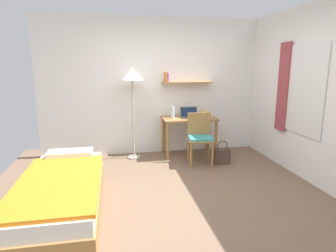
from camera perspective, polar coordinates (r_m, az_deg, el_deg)
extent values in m
plane|color=brown|center=(3.97, 2.30, -13.61)|extent=(5.28, 5.28, 0.00)
cube|color=white|center=(5.58, -2.34, 7.81)|extent=(4.40, 0.05, 2.60)
cube|color=#9E703D|center=(5.56, 3.82, 8.67)|extent=(0.97, 0.22, 0.02)
cube|color=orange|center=(5.48, -0.45, 9.76)|extent=(0.03, 0.17, 0.19)
cube|color=purple|center=(5.50, -0.14, 9.64)|extent=(0.02, 0.15, 0.17)
cube|color=white|center=(4.52, 28.47, 5.29)|extent=(0.05, 4.40, 2.60)
cube|color=silver|center=(4.75, 25.62, 6.45)|extent=(0.02, 0.85, 1.35)
cube|color=white|center=(4.76, 25.71, 6.45)|extent=(0.01, 0.79, 1.29)
cube|color=#993D42|center=(5.18, 21.90, 7.15)|extent=(0.03, 0.28, 1.45)
cube|color=#9E703D|center=(3.67, -20.23, -14.26)|extent=(0.87, 2.03, 0.28)
cube|color=silver|center=(3.58, -20.49, -11.10)|extent=(0.83, 1.97, 0.16)
cube|color=orange|center=(3.43, -20.95, -10.36)|extent=(0.89, 1.67, 0.04)
cube|color=white|center=(4.27, -18.92, -5.33)|extent=(0.61, 0.28, 0.10)
cube|color=#9E703D|center=(5.46, 4.22, 1.53)|extent=(1.01, 0.59, 0.03)
cylinder|color=#9E703D|center=(5.21, -0.03, -3.11)|extent=(0.06, 0.06, 0.70)
cylinder|color=#9E703D|center=(5.45, 9.50, -2.58)|extent=(0.06, 0.06, 0.70)
cylinder|color=#9E703D|center=(5.68, -0.96, -1.82)|extent=(0.06, 0.06, 0.70)
cylinder|color=#9E703D|center=(5.90, 7.86, -1.39)|extent=(0.06, 0.06, 0.70)
cube|color=#9E703D|center=(5.00, 6.49, -2.69)|extent=(0.49, 0.47, 0.03)
cube|color=teal|center=(4.99, 6.50, -2.36)|extent=(0.45, 0.43, 0.04)
cube|color=#9E703D|center=(5.12, 6.21, 0.48)|extent=(0.42, 0.09, 0.39)
cylinder|color=#9E703D|center=(4.87, 4.61, -5.87)|extent=(0.04, 0.04, 0.44)
cylinder|color=#9E703D|center=(4.93, 8.86, -5.75)|extent=(0.04, 0.04, 0.44)
cylinder|color=#9E703D|center=(5.20, 4.12, -4.70)|extent=(0.04, 0.04, 0.44)
cylinder|color=#9E703D|center=(5.26, 8.10, -4.60)|extent=(0.04, 0.04, 0.44)
cylinder|color=#B2A893|center=(5.47, -6.75, -6.15)|extent=(0.24, 0.24, 0.02)
cylinder|color=#B2A893|center=(5.29, -6.94, 1.33)|extent=(0.03, 0.03, 1.43)
cone|color=silver|center=(5.20, -7.18, 10.29)|extent=(0.40, 0.40, 0.22)
cube|color=#2D2D33|center=(5.43, 4.35, 1.69)|extent=(0.33, 0.20, 0.01)
cube|color=#2D2D33|center=(5.48, 4.16, 2.85)|extent=(0.33, 0.06, 0.19)
cube|color=black|center=(5.48, 4.17, 2.83)|extent=(0.29, 0.05, 0.16)
cylinder|color=silver|center=(5.33, 0.94, 2.72)|extent=(0.07, 0.07, 0.23)
cube|color=silver|center=(5.59, 7.44, 1.99)|extent=(0.17, 0.23, 0.02)
cube|color=#D13D38|center=(5.58, 7.58, 2.26)|extent=(0.15, 0.21, 0.03)
cube|color=gold|center=(5.58, 7.52, 2.59)|extent=(0.16, 0.22, 0.03)
cube|color=#4C382D|center=(5.16, 10.71, -5.93)|extent=(0.27, 0.12, 0.28)
torus|color=#4C382D|center=(5.11, 10.79, -3.90)|extent=(0.19, 0.02, 0.19)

